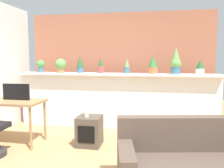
# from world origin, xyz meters

# --- Properties ---
(divider_wall) EXTENTS (4.17, 0.16, 1.13)m
(divider_wall) POSITION_xyz_m (0.00, 2.00, 0.56)
(divider_wall) COLOR white
(divider_wall) RESTS_ON ground
(plant_shelf) EXTENTS (4.17, 0.34, 0.04)m
(plant_shelf) POSITION_xyz_m (0.00, 1.96, 1.15)
(plant_shelf) COLOR white
(plant_shelf) RESTS_ON divider_wall
(brick_wall_behind) EXTENTS (4.17, 0.10, 2.50)m
(brick_wall_behind) POSITION_xyz_m (0.00, 2.60, 1.25)
(brick_wall_behind) COLOR #AD664C
(brick_wall_behind) RESTS_ON ground
(potted_plant_0) EXTENTS (0.18, 0.18, 0.27)m
(potted_plant_0) POSITION_xyz_m (-1.64, 1.96, 1.32)
(potted_plant_0) COLOR #386B84
(potted_plant_0) RESTS_ON plant_shelf
(potted_plant_1) EXTENTS (0.24, 0.24, 0.30)m
(potted_plant_1) POSITION_xyz_m (-1.17, 1.92, 1.33)
(potted_plant_1) COLOR #C66B42
(potted_plant_1) RESTS_ON plant_shelf
(potted_plant_2) EXTENTS (0.14, 0.14, 0.35)m
(potted_plant_2) POSITION_xyz_m (-0.74, 1.93, 1.35)
(potted_plant_2) COLOR #386B84
(potted_plant_2) RESTS_ON plant_shelf
(potted_plant_3) EXTENTS (0.14, 0.14, 0.31)m
(potted_plant_3) POSITION_xyz_m (-0.30, 1.92, 1.30)
(potted_plant_3) COLOR #B7474C
(potted_plant_3) RESTS_ON plant_shelf
(potted_plant_4) EXTENTS (0.11, 0.11, 0.30)m
(potted_plant_4) POSITION_xyz_m (0.24, 1.99, 1.31)
(potted_plant_4) COLOR #386B84
(potted_plant_4) RESTS_ON plant_shelf
(potted_plant_5) EXTENTS (0.19, 0.19, 0.35)m
(potted_plant_5) POSITION_xyz_m (0.76, 1.94, 1.34)
(potted_plant_5) COLOR #C66B42
(potted_plant_5) RESTS_ON plant_shelf
(potted_plant_6) EXTENTS (0.22, 0.22, 0.51)m
(potted_plant_6) POSITION_xyz_m (1.20, 1.98, 1.41)
(potted_plant_6) COLOR #386B84
(potted_plant_6) RESTS_ON plant_shelf
(potted_plant_7) EXTENTS (0.16, 0.16, 0.28)m
(potted_plant_7) POSITION_xyz_m (1.66, 1.98, 1.30)
(potted_plant_7) COLOR silver
(potted_plant_7) RESTS_ON plant_shelf
(desk) EXTENTS (1.10, 0.60, 0.75)m
(desk) POSITION_xyz_m (-1.64, 0.81, 0.67)
(desk) COLOR #99754C
(desk) RESTS_ON ground
(tv_monitor) EXTENTS (0.49, 0.04, 0.28)m
(tv_monitor) POSITION_xyz_m (-1.57, 0.89, 0.89)
(tv_monitor) COLOR black
(tv_monitor) RESTS_ON desk
(side_cube_shelf) EXTENTS (0.40, 0.41, 0.50)m
(side_cube_shelf) POSITION_xyz_m (-0.27, 0.94, 0.25)
(side_cube_shelf) COLOR #4C4238
(side_cube_shelf) RESTS_ON ground
(vase_on_shelf) EXTENTS (0.08, 0.08, 0.14)m
(vase_on_shelf) POSITION_xyz_m (-0.31, 0.91, 0.57)
(vase_on_shelf) COLOR silver
(vase_on_shelf) RESTS_ON side_cube_shelf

